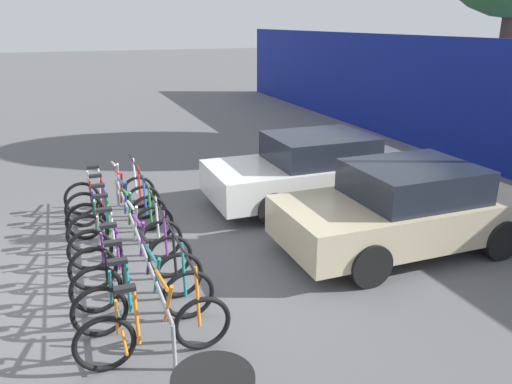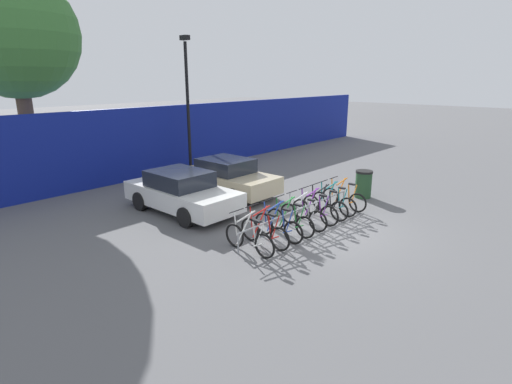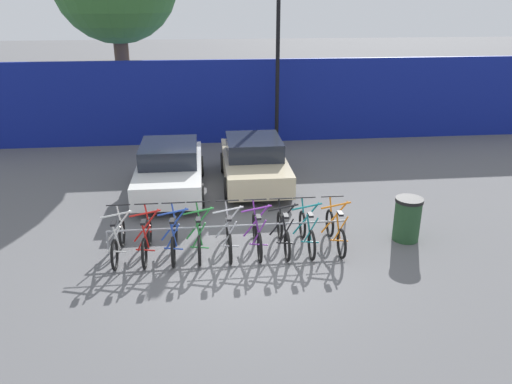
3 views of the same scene
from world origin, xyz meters
name	(u,v)px [view 1 (image 1 of 3)]	position (x,y,z in m)	size (l,w,h in m)	color
ground_plane	(94,281)	(0.00, 0.00, 0.00)	(120.00, 120.00, 0.00)	#59595B
bike_rack	(136,233)	(-0.34, 0.68, 0.50)	(5.33, 0.04, 0.57)	gray
bicycle_white	(111,193)	(-2.74, 0.53, 0.38)	(0.68, 1.71, 1.05)	black
bicycle_red	(114,203)	(-2.13, 0.53, 0.38)	(0.68, 1.71, 1.05)	black
bicycle_blue	(118,215)	(-1.54, 0.53, 0.38)	(0.68, 1.71, 1.05)	black
bicycle_green	(121,226)	(-1.00, 0.53, 0.38)	(0.68, 1.71, 1.05)	black
bicycle_silver	(126,242)	(-0.35, 0.53, 0.38)	(0.68, 1.71, 1.05)	black
bicycle_purple	(132,259)	(0.28, 0.53, 0.38)	(0.68, 1.71, 1.05)	black
bicycle_black	(139,279)	(0.86, 0.53, 0.38)	(0.68, 1.71, 1.05)	black
bicycle_teal	(145,299)	(1.40, 0.53, 0.38)	(0.68, 1.71, 1.05)	black
bicycle_orange	(155,329)	(2.05, 0.53, 0.38)	(0.68, 1.71, 1.05)	black
car_white	(315,170)	(-1.83, 4.44, 0.69)	(1.91, 4.24, 1.40)	silver
car_beige	(406,208)	(0.64, 4.79, 0.69)	(1.91, 4.07, 1.40)	#C1B28E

